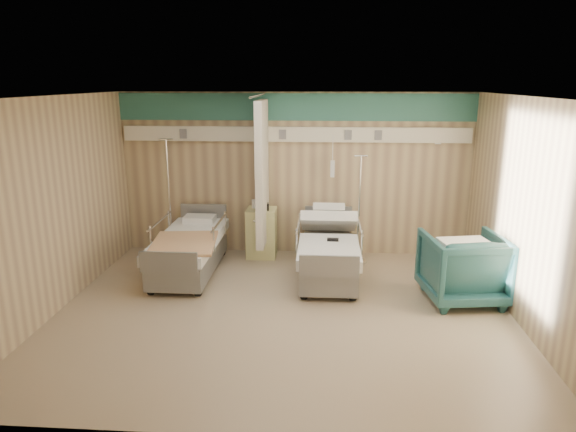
{
  "coord_description": "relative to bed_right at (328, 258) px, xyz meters",
  "views": [
    {
      "loc": [
        0.5,
        -6.27,
        3.0
      ],
      "look_at": [
        0.02,
        0.6,
        1.16
      ],
      "focal_mm": 32.0,
      "sensor_mm": 36.0,
      "label": 1
    }
  ],
  "objects": [
    {
      "name": "ground",
      "position": [
        -0.6,
        -1.3,
        -0.32
      ],
      "size": [
        6.0,
        5.0,
        0.0
      ],
      "primitive_type": "cube",
      "color": "gray",
      "rests_on": "ground"
    },
    {
      "name": "room_walls",
      "position": [
        -0.63,
        -1.05,
        1.55
      ],
      "size": [
        6.04,
        5.04,
        2.82
      ],
      "color": "tan",
      "rests_on": "ground"
    },
    {
      "name": "bed_right",
      "position": [
        0.0,
        0.0,
        0.0
      ],
      "size": [
        1.0,
        2.16,
        0.63
      ],
      "primitive_type": null,
      "color": "white",
      "rests_on": "ground"
    },
    {
      "name": "bed_left",
      "position": [
        -2.2,
        0.0,
        0.0
      ],
      "size": [
        1.0,
        2.16,
        0.63
      ],
      "primitive_type": null,
      "color": "white",
      "rests_on": "ground"
    },
    {
      "name": "bedside_cabinet",
      "position": [
        -1.15,
        0.9,
        0.11
      ],
      "size": [
        0.5,
        0.48,
        0.85
      ],
      "primitive_type": "cube",
      "color": "#D1CE82",
      "rests_on": "ground"
    },
    {
      "name": "visitor_armchair",
      "position": [
        1.85,
        -0.75,
        0.17
      ],
      "size": [
        1.16,
        1.18,
        0.96
      ],
      "primitive_type": "imported",
      "rotation": [
        0.0,
        0.0,
        3.28
      ],
      "color": "#215052",
      "rests_on": "ground"
    },
    {
      "name": "waffle_blanket",
      "position": [
        1.87,
        -0.77,
        0.68
      ],
      "size": [
        0.76,
        0.7,
        0.07
      ],
      "primitive_type": "cube",
      "rotation": [
        0.0,
        0.0,
        3.33
      ],
      "color": "white",
      "rests_on": "visitor_armchair"
    },
    {
      "name": "iv_stand_right",
      "position": [
        0.5,
        0.71,
        0.06
      ],
      "size": [
        0.33,
        0.33,
        1.82
      ],
      "rotation": [
        0.0,
        0.0,
        0.41
      ],
      "color": "silver",
      "rests_on": "ground"
    },
    {
      "name": "iv_stand_left",
      "position": [
        -2.74,
        0.88,
        0.1
      ],
      "size": [
        0.37,
        0.37,
        2.05
      ],
      "rotation": [
        0.0,
        0.0,
        -0.05
      ],
      "color": "silver",
      "rests_on": "ground"
    },
    {
      "name": "call_remote",
      "position": [
        0.06,
        -0.13,
        0.33
      ],
      "size": [
        0.18,
        0.08,
        0.04
      ],
      "primitive_type": "cube",
      "rotation": [
        0.0,
        0.0,
        -0.04
      ],
      "color": "black",
      "rests_on": "bed_right"
    },
    {
      "name": "tan_blanket",
      "position": [
        -2.15,
        -0.46,
        0.33
      ],
      "size": [
        1.04,
        1.25,
        0.04
      ],
      "primitive_type": "cube",
      "rotation": [
        0.0,
        0.0,
        0.12
      ],
      "color": "tan",
      "rests_on": "bed_left"
    },
    {
      "name": "toiletry_bag",
      "position": [
        -1.13,
        0.82,
        0.59
      ],
      "size": [
        0.24,
        0.18,
        0.12
      ],
      "primitive_type": "cube",
      "rotation": [
        0.0,
        0.0,
        0.21
      ],
      "color": "black",
      "rests_on": "bedside_cabinet"
    },
    {
      "name": "white_cup",
      "position": [
        -1.27,
        0.96,
        0.61
      ],
      "size": [
        0.13,
        0.13,
        0.14
      ],
      "primitive_type": "cylinder",
      "rotation": [
        0.0,
        0.0,
        -0.41
      ],
      "color": "white",
      "rests_on": "bedside_cabinet"
    }
  ]
}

